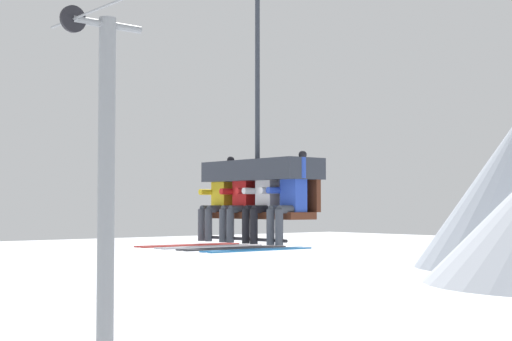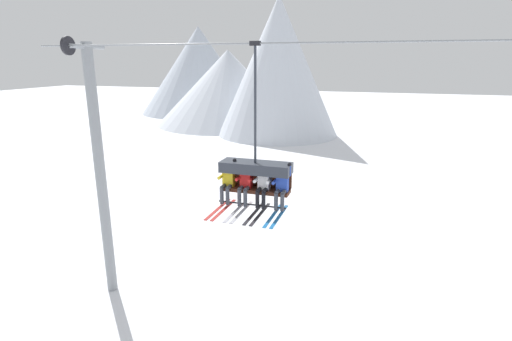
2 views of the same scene
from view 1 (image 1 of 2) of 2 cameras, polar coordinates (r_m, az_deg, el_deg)
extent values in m
cylinder|color=gray|center=(16.73, -10.87, -4.16)|extent=(0.36, 0.36, 8.92)
cylinder|color=gray|center=(17.16, -10.74, 10.37)|extent=(0.16, 1.60, 0.16)
cylinder|color=black|center=(16.80, -13.17, 10.68)|extent=(0.08, 0.56, 0.56)
cube|color=#512819|center=(11.36, 0.11, -3.28)|extent=(1.97, 0.48, 0.10)
cube|color=#512819|center=(11.54, 1.17, -1.90)|extent=(1.97, 0.08, 0.45)
cube|color=#2D333D|center=(11.41, 0.34, -0.01)|extent=(2.01, 0.68, 0.30)
cylinder|color=black|center=(11.17, -1.16, -4.98)|extent=(1.97, 0.04, 0.04)
cylinder|color=#2D333D|center=(11.58, 0.11, 8.50)|extent=(0.07, 0.07, 3.13)
cube|color=yellow|center=(11.97, -2.41, -1.76)|extent=(0.32, 0.22, 0.52)
sphere|color=maroon|center=(11.98, -2.40, -0.04)|extent=(0.22, 0.22, 0.22)
ellipsoid|color=black|center=(11.92, -2.79, -0.03)|extent=(0.17, 0.04, 0.08)
cylinder|color=#3D424C|center=(11.94, -3.31, -2.81)|extent=(0.11, 0.34, 0.11)
cylinder|color=#3D424C|center=(11.80, -2.81, -2.82)|extent=(0.11, 0.34, 0.11)
cylinder|color=#3D424C|center=(11.84, -3.98, -3.97)|extent=(0.11, 0.11, 0.48)
cylinder|color=#3D424C|center=(11.70, -3.48, -3.99)|extent=(0.11, 0.11, 0.48)
cube|color=#B22823|center=(11.68, -5.17, -5.41)|extent=(0.09, 1.70, 0.02)
cube|color=#B22823|center=(11.54, -4.68, -5.45)|extent=(0.09, 1.70, 0.02)
cylinder|color=yellow|center=(12.03, -3.51, -1.57)|extent=(0.09, 0.30, 0.09)
cylinder|color=yellow|center=(11.84, -1.85, -0.06)|extent=(0.09, 0.09, 0.30)
sphere|color=black|center=(11.84, -1.85, 0.77)|extent=(0.11, 0.11, 0.11)
cube|color=red|center=(11.56, -0.81, -1.73)|extent=(0.32, 0.22, 0.52)
sphere|color=#284C93|center=(11.57, -0.81, 0.05)|extent=(0.22, 0.22, 0.22)
ellipsoid|color=black|center=(11.50, -1.20, 0.06)|extent=(0.17, 0.04, 0.08)
cylinder|color=#3D424C|center=(11.52, -1.75, -2.82)|extent=(0.11, 0.34, 0.11)
cylinder|color=#3D424C|center=(11.38, -1.20, -2.83)|extent=(0.11, 0.34, 0.11)
cylinder|color=#3D424C|center=(11.42, -2.42, -4.03)|extent=(0.11, 0.11, 0.48)
cylinder|color=#3D424C|center=(11.28, -1.88, -4.05)|extent=(0.11, 0.11, 0.48)
cube|color=#B2B2BC|center=(11.25, -3.64, -5.52)|extent=(0.09, 1.70, 0.02)
cube|color=#B2B2BC|center=(11.11, -3.10, -5.56)|extent=(0.09, 1.70, 0.02)
cylinder|color=red|center=(11.61, -1.97, -1.54)|extent=(0.09, 0.30, 0.09)
cylinder|color=red|center=(11.32, -0.81, -1.51)|extent=(0.09, 0.30, 0.09)
cube|color=silver|center=(11.15, 0.90, -1.70)|extent=(0.32, 0.22, 0.52)
sphere|color=maroon|center=(11.16, 0.90, 0.14)|extent=(0.22, 0.22, 0.22)
ellipsoid|color=black|center=(11.09, 0.50, 0.16)|extent=(0.17, 0.04, 0.08)
cylinder|color=black|center=(11.11, -0.06, -2.83)|extent=(0.11, 0.34, 0.11)
cylinder|color=black|center=(10.97, 0.52, -2.83)|extent=(0.11, 0.34, 0.11)
cylinder|color=black|center=(11.00, -0.75, -4.08)|extent=(0.11, 0.11, 0.48)
cylinder|color=black|center=(10.86, -0.16, -4.10)|extent=(0.11, 0.11, 0.48)
cube|color=#232328|center=(10.83, -1.98, -5.64)|extent=(0.09, 1.70, 0.02)
cube|color=#232328|center=(10.69, -1.40, -5.68)|extent=(0.09, 1.70, 0.02)
cylinder|color=silver|center=(11.20, -0.31, -1.50)|extent=(0.09, 0.30, 0.09)
cylinder|color=silver|center=(10.91, 0.94, -1.47)|extent=(0.09, 0.30, 0.09)
cube|color=#2847B7|center=(10.75, 2.74, -1.66)|extent=(0.32, 0.22, 0.52)
sphere|color=#284C93|center=(10.76, 2.73, 0.25)|extent=(0.22, 0.22, 0.22)
ellipsoid|color=black|center=(10.70, 2.33, 0.27)|extent=(0.17, 0.04, 0.08)
cylinder|color=#3D424C|center=(10.70, 1.75, -2.84)|extent=(0.11, 0.34, 0.11)
cylinder|color=#3D424C|center=(10.57, 2.38, -2.84)|extent=(0.11, 0.34, 0.11)
cylinder|color=#3D424C|center=(10.59, 1.06, -4.14)|extent=(0.11, 0.11, 0.48)
cylinder|color=#3D424C|center=(10.46, 1.69, -4.16)|extent=(0.11, 0.11, 0.48)
cube|color=#1E6BB2|center=(10.41, -0.18, -5.76)|extent=(0.09, 1.70, 0.02)
cube|color=#1E6BB2|center=(10.28, 0.44, -5.80)|extent=(0.09, 1.70, 0.02)
cylinder|color=#2847B7|center=(10.79, 1.48, -1.46)|extent=(0.09, 0.30, 0.09)
cylinder|color=#2847B7|center=(10.63, 3.41, 0.24)|extent=(0.09, 0.09, 0.30)
sphere|color=black|center=(10.64, 3.41, 1.15)|extent=(0.11, 0.11, 0.11)
camera|label=2|loc=(7.09, -67.07, 28.06)|focal=28.00mm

